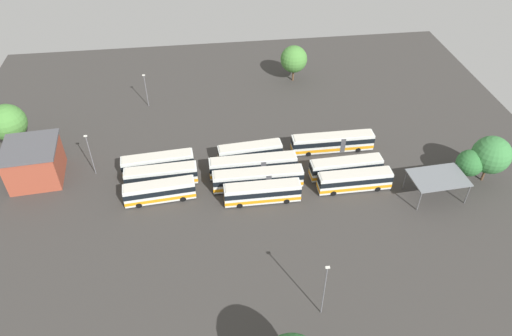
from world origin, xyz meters
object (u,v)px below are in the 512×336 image
Objects in this scene: tree_south_edge at (491,155)px; lamp_post_far_corner at (90,153)px; bus_row1_slot0 at (250,152)px; bus_row0_slot2 at (346,167)px; bus_row1_slot2 at (258,179)px; bus_row2_slot2 at (160,191)px; lamp_post_mid_lot at (324,289)px; depot_building at (34,162)px; bus_row1_slot3 at (262,192)px; bus_row0_slot0 at (333,142)px; maintenance_shelter at (438,178)px; bus_row2_slot1 at (161,176)px; tree_north_edge at (8,122)px; bus_row2_slot0 at (158,163)px; lamp_post_near_entrance at (146,89)px; bus_row0_slot3 at (355,181)px; tree_northeast at (470,163)px; bus_row1_slot1 at (253,165)px; tree_west_edge at (294,59)px.

lamp_post_far_corner is at bearing -8.82° from tree_south_edge.
tree_south_edge is (-39.85, 10.66, 3.66)m from bus_row1_slot0.
bus_row0_slot2 and bus_row1_slot0 have the same top height.
lamp_post_far_corner reaches higher than bus_row1_slot2.
bus_row2_slot2 is 1.42× the size of lamp_post_far_corner.
bus_row0_slot2 is at bearing -10.16° from tree_south_edge.
bus_row0_slot2 is 1.35× the size of lamp_post_mid_lot.
bus_row0_slot2 is at bearing 173.11° from depot_building.
bus_row1_slot0 and bus_row1_slot3 have the same top height.
maintenance_shelter is (-13.86, 14.53, 2.01)m from bus_row0_slot0.
bus_row0_slot0 is at bearing -86.87° from bus_row0_slot2.
bus_row2_slot1 is at bearing -6.31° from tree_south_edge.
tree_north_edge reaches higher than bus_row1_slot3.
maintenance_shelter is (-13.45, 7.02, 2.01)m from bus_row0_slot2.
lamp_post_near_entrance is (2.85, -22.55, 2.27)m from bus_row2_slot0.
bus_row2_slot1 is at bearing -21.32° from bus_row1_slot3.
maintenance_shelter is (-45.78, 4.92, 2.01)m from bus_row2_slot2.
depot_building reaches higher than bus_row2_slot0.
lamp_post_mid_lot reaches higher than bus_row1_slot2.
tree_north_edge is at bearing -26.51° from bus_row2_slot1.
bus_row0_slot3 is 48.10m from lamp_post_near_entrance.
tree_north_edge is at bearing -14.71° from bus_row0_slot2.
tree_south_edge reaches higher than bus_row1_slot2.
bus_row0_slot2 is at bearing -12.00° from tree_northeast.
bus_row2_slot2 is at bearing 144.50° from lamp_post_far_corner.
bus_row1_slot1 is 32.08m from lamp_post_near_entrance.
tree_north_edge reaches higher than bus_row0_slot0.
bus_row2_slot0 is (17.33, -10.02, -0.00)m from bus_row1_slot3.
bus_row0_slot3 is at bearing 167.47° from lamp_post_far_corner.
tree_north_edge reaches higher than bus_row2_slot1.
bus_row2_slot2 is 14.67m from lamp_post_far_corner.
tree_north_edge is at bearing -17.23° from maintenance_shelter.
bus_row2_slot0 is 47.96m from maintenance_shelter.
bus_row1_slot2 is 1.85× the size of lamp_post_far_corner.
lamp_post_mid_lot reaches higher than bus_row0_slot0.
tree_west_edge is (2.71, -35.01, 3.50)m from bus_row0_slot2.
bus_row0_slot0 is 36.03m from lamp_post_mid_lot.
tree_northeast reaches higher than bus_row2_slot0.
bus_row0_slot3 and bus_row1_slot1 have the same top height.
tree_south_edge reaches higher than bus_row1_slot3.
bus_row0_slot2 is 1.46× the size of tree_south_edge.
bus_row0_slot2 is 45.39m from lamp_post_near_entrance.
tree_west_edge is (-12.78, -39.59, 3.50)m from bus_row1_slot3.
tree_west_edge is at bearing -107.89° from bus_row1_slot3.
bus_row1_slot3 is at bearing 3.38° from bus_row0_slot3.
bus_row0_slot0 is 1.24× the size of bus_row2_slot1.
bus_row1_slot3 is at bearing 16.46° from bus_row0_slot2.
bus_row2_slot1 is 1.05× the size of bus_row2_slot2.
bus_row1_slot1 is 37.03m from tree_northeast.
bus_row0_slot3 is 1.51× the size of lamp_post_far_corner.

